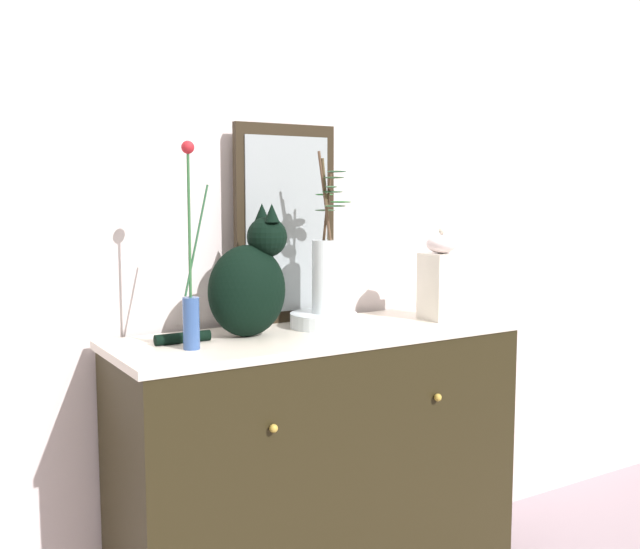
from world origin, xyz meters
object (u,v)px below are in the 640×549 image
(bowl_porcelain, at_px, (324,320))
(vase_glass_clear, at_px, (324,267))
(mirror_leaning, at_px, (286,224))
(cat_sitting, at_px, (250,282))
(jar_lidded_porcelain, at_px, (441,278))
(sideboard, at_px, (320,472))
(vase_slim_green, at_px, (191,295))

(bowl_porcelain, xyz_separation_m, vase_glass_clear, (0.00, -0.00, 0.17))
(mirror_leaning, height_order, bowl_porcelain, mirror_leaning)
(cat_sitting, bearing_deg, vase_glass_clear, 1.58)
(jar_lidded_porcelain, bearing_deg, vase_glass_clear, 169.50)
(vase_glass_clear, bearing_deg, mirror_leaning, 110.09)
(cat_sitting, relative_size, bowl_porcelain, 1.92)
(sideboard, xyz_separation_m, cat_sitting, (-0.23, 0.04, 0.63))
(vase_slim_green, bearing_deg, mirror_leaning, 29.33)
(mirror_leaning, xyz_separation_m, vase_glass_clear, (0.06, -0.15, -0.13))
(mirror_leaning, distance_m, bowl_porcelain, 0.35)
(mirror_leaning, bearing_deg, bowl_porcelain, -70.07)
(mirror_leaning, bearing_deg, jar_lidded_porcelain, -25.82)
(sideboard, distance_m, cat_sitting, 0.67)
(sideboard, bearing_deg, jar_lidded_porcelain, -3.67)
(vase_slim_green, relative_size, jar_lidded_porcelain, 1.82)
(cat_sitting, bearing_deg, vase_slim_green, -159.23)
(mirror_leaning, xyz_separation_m, vase_slim_green, (-0.44, -0.25, -0.18))
(jar_lidded_porcelain, bearing_deg, mirror_leaning, 154.18)
(vase_slim_green, height_order, vase_glass_clear, vase_slim_green)
(vase_slim_green, bearing_deg, vase_glass_clear, 10.54)
(mirror_leaning, relative_size, bowl_porcelain, 3.02)
(sideboard, distance_m, vase_slim_green, 0.76)
(sideboard, bearing_deg, vase_slim_green, -174.44)
(sideboard, distance_m, mirror_leaning, 0.82)
(sideboard, relative_size, mirror_leaning, 2.00)
(cat_sitting, xyz_separation_m, vase_slim_green, (-0.22, -0.08, -0.01))
(bowl_porcelain, height_order, jar_lidded_porcelain, jar_lidded_porcelain)
(vase_glass_clear, bearing_deg, cat_sitting, -178.42)
(sideboard, relative_size, vase_glass_clear, 2.55)
(bowl_porcelain, relative_size, jar_lidded_porcelain, 0.69)
(mirror_leaning, height_order, vase_slim_green, mirror_leaning)
(sideboard, xyz_separation_m, vase_glass_clear, (0.05, 0.05, 0.66))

